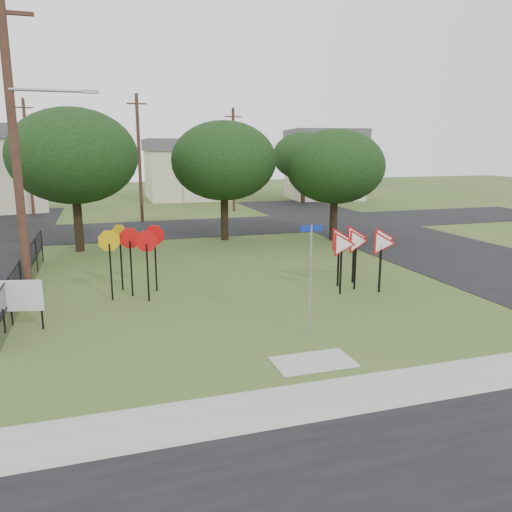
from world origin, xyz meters
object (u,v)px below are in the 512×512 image
Objects in this scene: street_name_sign at (310,273)px; info_board at (21,298)px; yield_sign_cluster at (359,243)px; stop_sign_cluster at (132,245)px.

info_board is at bearing 160.95° from street_name_sign.
stop_sign_cluster is at bearing 169.29° from yield_sign_cluster.
stop_sign_cluster is 8.34m from yield_sign_cluster.
info_board is at bearing -140.49° from stop_sign_cluster.
stop_sign_cluster reaches higher than yield_sign_cluster.
street_name_sign is at bearing -133.20° from yield_sign_cluster.
yield_sign_cluster is (3.68, 3.92, -0.06)m from street_name_sign.
stop_sign_cluster is at bearing 39.51° from info_board.
street_name_sign is 8.35m from info_board.
yield_sign_cluster is at bearing 5.98° from info_board.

